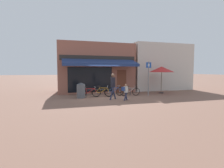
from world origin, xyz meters
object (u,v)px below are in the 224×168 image
(pedestrian_child, at_px, (125,90))
(parking_sign, at_px, (148,75))
(bicycle_red, at_px, (89,93))
(cafe_parasol, at_px, (162,69))
(bicycle_orange, at_px, (102,92))
(pedestrian_adult, at_px, (113,83))
(bicycle_silver, at_px, (130,91))
(litter_bin, at_px, (81,90))
(bicycle_blue, at_px, (114,91))

(pedestrian_child, bearing_deg, parking_sign, 20.88)
(bicycle_red, distance_m, cafe_parasol, 6.93)
(parking_sign, relative_size, cafe_parasol, 1.15)
(pedestrian_child, relative_size, cafe_parasol, 0.47)
(bicycle_orange, height_order, pedestrian_adult, pedestrian_adult)
(parking_sign, bearing_deg, pedestrian_adult, -165.45)
(bicycle_orange, height_order, cafe_parasol, cafe_parasol)
(pedestrian_adult, xyz_separation_m, cafe_parasol, (5.22, 2.05, 1.00))
(bicycle_silver, bearing_deg, pedestrian_adult, -141.75)
(bicycle_red, relative_size, bicycle_silver, 1.09)
(bicycle_orange, bearing_deg, bicycle_red, -164.53)
(pedestrian_adult, bearing_deg, parking_sign, 5.08)
(bicycle_orange, bearing_deg, pedestrian_adult, -55.55)
(bicycle_orange, height_order, litter_bin, litter_bin)
(bicycle_orange, bearing_deg, cafe_parasol, 24.27)
(bicycle_orange, bearing_deg, parking_sign, 9.17)
(bicycle_blue, height_order, parking_sign, parking_sign)
(bicycle_silver, relative_size, pedestrian_adult, 0.90)
(bicycle_silver, relative_size, pedestrian_child, 1.46)
(litter_bin, bearing_deg, pedestrian_adult, -32.11)
(bicycle_blue, xyz_separation_m, litter_bin, (-2.70, -0.26, 0.20))
(bicycle_silver, height_order, cafe_parasol, cafe_parasol)
(parking_sign, bearing_deg, bicycle_orange, 171.57)
(pedestrian_child, height_order, parking_sign, parking_sign)
(bicycle_silver, xyz_separation_m, pedestrian_adult, (-1.87, -1.30, 0.79))
(litter_bin, bearing_deg, parking_sign, -4.95)
(bicycle_orange, bearing_deg, bicycle_silver, 15.32)
(pedestrian_child, distance_m, litter_bin, 3.40)
(bicycle_orange, xyz_separation_m, pedestrian_child, (1.11, -2.04, 0.31))
(bicycle_red, height_order, bicycle_blue, bicycle_blue)
(bicycle_red, relative_size, pedestrian_child, 1.58)
(cafe_parasol, bearing_deg, pedestrian_adult, -158.57)
(bicycle_blue, xyz_separation_m, cafe_parasol, (4.61, 0.48, 1.76))
(bicycle_orange, xyz_separation_m, bicycle_silver, (2.29, -0.09, -0.03))
(bicycle_silver, distance_m, litter_bin, 3.96)
(bicycle_blue, relative_size, pedestrian_adult, 0.92)
(bicycle_silver, xyz_separation_m, parking_sign, (1.39, -0.45, 1.32))
(bicycle_blue, xyz_separation_m, pedestrian_adult, (-0.61, -1.57, 0.76))
(bicycle_silver, bearing_deg, litter_bin, -176.66)
(parking_sign, bearing_deg, bicycle_red, 172.94)
(bicycle_silver, distance_m, pedestrian_child, 2.30)
(bicycle_red, xyz_separation_m, bicycle_silver, (3.32, -0.13, -0.02))
(bicycle_red, distance_m, pedestrian_child, 3.00)
(pedestrian_adult, distance_m, pedestrian_child, 1.05)
(bicycle_silver, height_order, parking_sign, parking_sign)
(litter_bin, relative_size, cafe_parasol, 0.47)
(pedestrian_adult, xyz_separation_m, parking_sign, (3.25, 0.84, 0.53))
(bicycle_red, xyz_separation_m, cafe_parasol, (6.67, 0.62, 1.77))
(bicycle_red, bearing_deg, pedestrian_child, -42.65)
(bicycle_blue, bearing_deg, pedestrian_child, -97.86)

